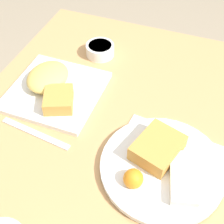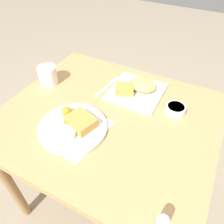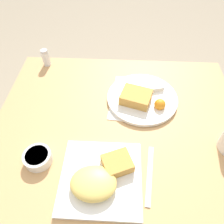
% 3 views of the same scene
% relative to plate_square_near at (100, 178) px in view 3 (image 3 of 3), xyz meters
% --- Properties ---
extents(ground_plane, '(8.00, 8.00, 0.00)m').
position_rel_plate_square_near_xyz_m(ground_plane, '(0.05, 0.21, -0.76)').
color(ground_plane, gray).
extents(dining_table, '(0.94, 0.81, 0.74)m').
position_rel_plate_square_near_xyz_m(dining_table, '(0.05, 0.21, -0.12)').
color(dining_table, tan).
rests_on(dining_table, ground_plane).
extents(menu_card, '(0.20, 0.27, 0.00)m').
position_rel_plate_square_near_xyz_m(menu_card, '(0.10, 0.36, -0.02)').
color(menu_card, silver).
rests_on(menu_card, dining_table).
extents(plate_square_near, '(0.25, 0.25, 0.06)m').
position_rel_plate_square_near_xyz_m(plate_square_near, '(0.00, 0.00, 0.00)').
color(plate_square_near, white).
rests_on(plate_square_near, dining_table).
extents(plate_oval_far, '(0.28, 0.28, 0.05)m').
position_rel_plate_square_near_xyz_m(plate_oval_far, '(0.14, 0.35, -0.00)').
color(plate_oval_far, white).
rests_on(plate_oval_far, menu_card).
extents(sauce_ramekin, '(0.09, 0.09, 0.04)m').
position_rel_plate_square_near_xyz_m(sauce_ramekin, '(-0.21, 0.06, -0.00)').
color(sauce_ramekin, white).
rests_on(sauce_ramekin, dining_table).
extents(salt_shaker, '(0.03, 0.03, 0.08)m').
position_rel_plate_square_near_xyz_m(salt_shaker, '(-0.30, 0.56, 0.01)').
color(salt_shaker, white).
rests_on(salt_shaker, dining_table).
extents(butter_knife, '(0.04, 0.20, 0.00)m').
position_rel_plate_square_near_xyz_m(butter_knife, '(0.15, 0.03, -0.02)').
color(butter_knife, silver).
rests_on(butter_knife, dining_table).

